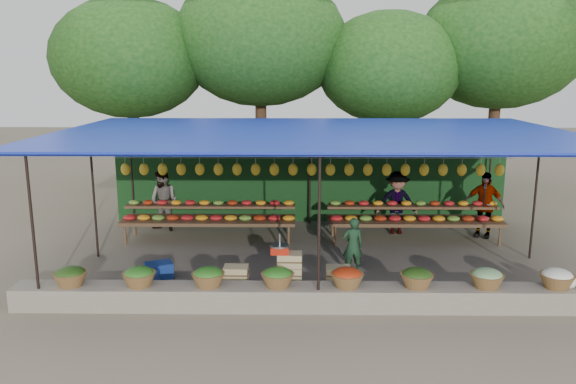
{
  "coord_description": "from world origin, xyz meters",
  "views": [
    {
      "loc": [
        -0.41,
        -11.9,
        4.03
      ],
      "look_at": [
        -0.56,
        0.2,
        1.44
      ],
      "focal_mm": 35.0,
      "sensor_mm": 36.0,
      "label": 1
    }
  ],
  "objects_px": {
    "crate_counter": "(288,277)",
    "vendor_seated": "(353,246)",
    "weighing_scale": "(280,249)",
    "blue_crate_back": "(159,270)",
    "blue_crate_front": "(144,280)"
  },
  "relations": [
    {
      "from": "weighing_scale",
      "to": "blue_crate_back",
      "type": "relative_size",
      "value": 0.71
    },
    {
      "from": "blue_crate_front",
      "to": "blue_crate_back",
      "type": "relative_size",
      "value": 0.97
    },
    {
      "from": "vendor_seated",
      "to": "blue_crate_back",
      "type": "distance_m",
      "value": 3.93
    },
    {
      "from": "weighing_scale",
      "to": "blue_crate_back",
      "type": "height_order",
      "value": "weighing_scale"
    },
    {
      "from": "crate_counter",
      "to": "blue_crate_front",
      "type": "xyz_separation_m",
      "value": [
        -2.76,
        0.2,
        -0.16
      ]
    },
    {
      "from": "crate_counter",
      "to": "weighing_scale",
      "type": "bearing_deg",
      "value": 180.0
    },
    {
      "from": "vendor_seated",
      "to": "blue_crate_front",
      "type": "height_order",
      "value": "vendor_seated"
    },
    {
      "from": "crate_counter",
      "to": "weighing_scale",
      "type": "height_order",
      "value": "weighing_scale"
    },
    {
      "from": "weighing_scale",
      "to": "blue_crate_back",
      "type": "distance_m",
      "value": 2.64
    },
    {
      "from": "vendor_seated",
      "to": "blue_crate_back",
      "type": "xyz_separation_m",
      "value": [
        -3.9,
        -0.33,
        -0.43
      ]
    },
    {
      "from": "crate_counter",
      "to": "vendor_seated",
      "type": "bearing_deg",
      "value": 39.25
    },
    {
      "from": "blue_crate_back",
      "to": "weighing_scale",
      "type": "bearing_deg",
      "value": -40.63
    },
    {
      "from": "weighing_scale",
      "to": "blue_crate_front",
      "type": "bearing_deg",
      "value": 175.59
    },
    {
      "from": "weighing_scale",
      "to": "vendor_seated",
      "type": "xyz_separation_m",
      "value": [
        1.46,
        1.06,
        -0.27
      ]
    },
    {
      "from": "crate_counter",
      "to": "vendor_seated",
      "type": "height_order",
      "value": "vendor_seated"
    }
  ]
}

